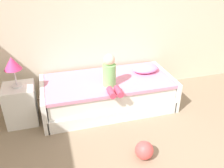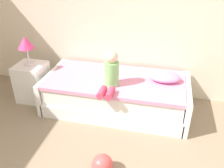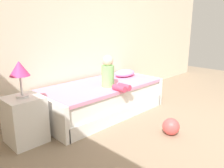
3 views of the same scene
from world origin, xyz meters
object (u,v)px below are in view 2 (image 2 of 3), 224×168
(nightstand, at_px, (33,82))
(toy_ball, at_px, (102,165))
(bed, at_px, (116,94))
(pillow, at_px, (165,77))
(table_lamp, at_px, (26,44))
(child_figure, at_px, (111,73))

(nightstand, distance_m, toy_ball, 1.92)
(bed, height_order, pillow, pillow)
(bed, relative_size, nightstand, 3.52)
(bed, xyz_separation_m, pillow, (0.69, 0.10, 0.32))
(bed, bearing_deg, pillow, 8.29)
(pillow, bearing_deg, table_lamp, -175.88)
(toy_ball, bearing_deg, pillow, 67.75)
(table_lamp, xyz_separation_m, pillow, (2.04, 0.15, -0.37))
(bed, height_order, child_figure, child_figure)
(pillow, xyz_separation_m, toy_ball, (-0.55, -1.35, -0.45))
(pillow, bearing_deg, toy_ball, -112.25)
(child_figure, bearing_deg, pillow, 24.85)
(nightstand, relative_size, pillow, 1.36)
(table_lamp, bearing_deg, bed, 1.98)
(child_figure, xyz_separation_m, toy_ball, (0.16, -1.03, -0.59))
(nightstand, bearing_deg, bed, 1.98)
(table_lamp, bearing_deg, child_figure, -7.80)
(nightstand, bearing_deg, pillow, 4.12)
(bed, xyz_separation_m, toy_ball, (0.13, -1.25, -0.13))
(child_figure, height_order, toy_ball, child_figure)
(pillow, relative_size, toy_ball, 1.89)
(nightstand, xyz_separation_m, child_figure, (1.33, -0.18, 0.40))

